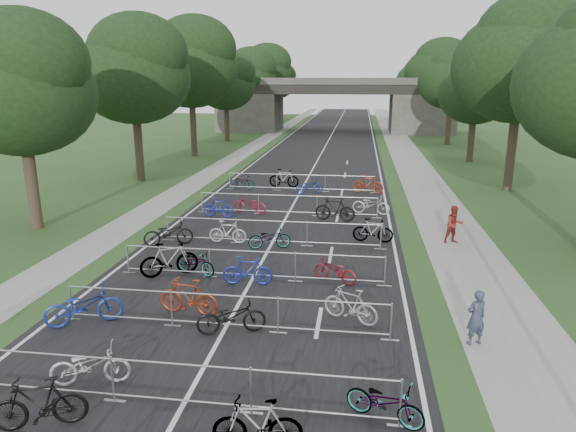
{
  "coord_description": "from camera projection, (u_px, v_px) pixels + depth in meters",
  "views": [
    {
      "loc": [
        3.6,
        -5.61,
        6.85
      ],
      "look_at": [
        0.62,
        15.72,
        1.1
      ],
      "focal_mm": 32.0,
      "sensor_mm": 36.0,
      "label": 1
    }
  ],
  "objects": [
    {
      "name": "barrier_row_2",
      "position": [
        224.0,
        312.0,
        14.36
      ],
      "size": [
        9.7,
        0.08,
        1.1
      ],
      "color": "#9FA1A6",
      "rests_on": "ground"
    },
    {
      "name": "barrier_row_1",
      "position": [
        181.0,
        385.0,
        10.92
      ],
      "size": [
        9.7,
        0.08,
        1.1
      ],
      "color": "#9FA1A6",
      "rests_on": "ground"
    },
    {
      "name": "bike_9",
      "position": [
        188.0,
        297.0,
        15.28
      ],
      "size": [
        1.96,
        0.81,
        1.15
      ],
      "primitive_type": "imported",
      "rotation": [
        0.0,
        0.0,
        4.57
      ],
      "color": "maroon",
      "rests_on": "ground"
    },
    {
      "name": "tree_left_2",
      "position": [
        191.0,
        65.0,
        45.25
      ],
      "size": [
        8.4,
        8.4,
        12.81
      ],
      "color": "#33261C",
      "rests_on": "ground"
    },
    {
      "name": "tree_left_4",
      "position": [
        249.0,
        76.0,
        68.42
      ],
      "size": [
        7.56,
        7.56,
        11.53
      ],
      "color": "#33261C",
      "rests_on": "ground"
    },
    {
      "name": "tree_right_4",
      "position": [
        438.0,
        71.0,
        64.99
      ],
      "size": [
        8.18,
        8.18,
        12.47
      ],
      "color": "#33261C",
      "rests_on": "ground"
    },
    {
      "name": "tree_right_3",
      "position": [
        453.0,
        79.0,
        53.76
      ],
      "size": [
        7.17,
        7.17,
        10.93
      ],
      "color": "#33261C",
      "rests_on": "ground"
    },
    {
      "name": "bike_26",
      "position": [
        309.0,
        186.0,
        31.46
      ],
      "size": [
        1.94,
        1.53,
        0.98
      ],
      "primitive_type": "imported",
      "rotation": [
        0.0,
        0.0,
        2.12
      ],
      "color": "navy",
      "rests_on": "ground"
    },
    {
      "name": "tree_right_6",
      "position": [
        418.0,
        79.0,
        88.21
      ],
      "size": [
        7.17,
        7.17,
        10.93
      ],
      "color": "#33261C",
      "rests_on": "ground"
    },
    {
      "name": "tree_left_3",
      "position": [
        226.0,
        83.0,
        57.15
      ],
      "size": [
        6.72,
        6.72,
        10.25
      ],
      "color": "#33261C",
      "rests_on": "ground"
    },
    {
      "name": "barrier_row_6",
      "position": [
        301.0,
        183.0,
        32.35
      ],
      "size": [
        9.7,
        0.08,
        1.1
      ],
      "color": "#9FA1A6",
      "rests_on": "ground"
    },
    {
      "name": "barrier_row_3",
      "position": [
        252.0,
        265.0,
        18.0
      ],
      "size": [
        9.7,
        0.08,
        1.1
      ],
      "color": "#9FA1A6",
      "rests_on": "ground"
    },
    {
      "name": "bike_7",
      "position": [
        385.0,
        402.0,
        10.5
      ],
      "size": [
        1.79,
        1.2,
        0.89
      ],
      "primitive_type": "imported",
      "rotation": [
        0.0,
        0.0,
        1.17
      ],
      "color": "#9FA1A6",
      "rests_on": "ground"
    },
    {
      "name": "bike_8",
      "position": [
        83.0,
        306.0,
        14.67
      ],
      "size": [
        2.25,
        1.7,
        1.13
      ],
      "primitive_type": "imported",
      "rotation": [
        0.0,
        0.0,
        2.08
      ],
      "color": "navy",
      "rests_on": "ground"
    },
    {
      "name": "bike_21",
      "position": [
        250.0,
        205.0,
        26.91
      ],
      "size": [
        1.97,
        1.07,
        0.98
      ],
      "primitive_type": "imported",
      "rotation": [
        0.0,
        0.0,
        4.48
      ],
      "color": "maroon",
      "rests_on": "ground"
    },
    {
      "name": "pedestrian_b",
      "position": [
        454.0,
        225.0,
        21.96
      ],
      "size": [
        0.95,
        0.84,
        1.63
      ],
      "primitive_type": "imported",
      "rotation": [
        0.0,
        0.0,
        0.32
      ],
      "color": "maroon",
      "rests_on": "ground"
    },
    {
      "name": "tree_left_1",
      "position": [
        134.0,
        72.0,
        33.97
      ],
      "size": [
        7.56,
        7.56,
        11.53
      ],
      "color": "#33261C",
      "rests_on": "ground"
    },
    {
      "name": "barrier_row_5",
      "position": [
        288.0,
        205.0,
        26.61
      ],
      "size": [
        9.7,
        0.08,
        1.1
      ],
      "color": "#9FA1A6",
      "rests_on": "ground"
    },
    {
      "name": "lane_markings",
      "position": [
        326.0,
        145.0,
        55.46
      ],
      "size": [
        0.12,
        140.0,
        0.0
      ],
      "primitive_type": "cube",
      "color": "silver",
      "rests_on": "ground"
    },
    {
      "name": "tree_left_5",
      "position": [
        265.0,
        71.0,
        79.7
      ],
      "size": [
        8.4,
        8.4,
        12.81
      ],
      "color": "#33261C",
      "rests_on": "ground"
    },
    {
      "name": "overpass_bridge",
      "position": [
        334.0,
        105.0,
        68.9
      ],
      "size": [
        31.0,
        8.0,
        7.05
      ],
      "color": "#44413D",
      "rests_on": "ground"
    },
    {
      "name": "bike_5",
      "position": [
        90.0,
        366.0,
        11.79
      ],
      "size": [
        1.92,
        1.11,
        0.95
      ],
      "primitive_type": "imported",
      "rotation": [
        0.0,
        0.0,
        1.85
      ],
      "color": "silver",
      "rests_on": "ground"
    },
    {
      "name": "bike_6",
      "position": [
        257.0,
        424.0,
        9.72
      ],
      "size": [
        1.78,
        0.68,
        1.04
      ],
      "primitive_type": "imported",
      "rotation": [
        0.0,
        0.0,
        4.83
      ],
      "color": "#9FA1A6",
      "rests_on": "ground"
    },
    {
      "name": "bike_12",
      "position": [
        169.0,
        259.0,
        18.31
      ],
      "size": [
        2.09,
        1.55,
        1.25
      ],
      "primitive_type": "imported",
      "rotation": [
        0.0,
        0.0,
        2.1
      ],
      "color": "#9FA1A6",
      "rests_on": "ground"
    },
    {
      "name": "bike_25",
      "position": [
        284.0,
        178.0,
        33.48
      ],
      "size": [
        2.03,
        0.76,
        1.19
      ],
      "primitive_type": "imported",
      "rotation": [
        0.0,
        0.0,
        1.47
      ],
      "color": "#9FA1A6",
      "rests_on": "ground"
    },
    {
      "name": "barrier_row_4",
      "position": [
        271.0,
        232.0,
        21.82
      ],
      "size": [
        9.7,
        0.08,
        1.1
      ],
      "color": "#9FA1A6",
      "rests_on": "ground"
    },
    {
      "name": "bike_4",
      "position": [
        39.0,
        404.0,
        10.28
      ],
      "size": [
        1.92,
        1.14,
        1.11
      ],
      "primitive_type": "imported",
      "rotation": [
        0.0,
        0.0,
        5.07
      ],
      "color": "black",
      "rests_on": "ground"
    },
    {
      "name": "sidewalk_right",
      "position": [
        401.0,
        146.0,
        54.39
      ],
      "size": [
        3.0,
        140.0,
        0.01
      ],
      "primitive_type": "cube",
      "color": "gray",
      "rests_on": "ground"
    },
    {
      "name": "bike_15",
      "position": [
        335.0,
        271.0,
        17.76
      ],
      "size": [
        1.75,
        1.28,
        0.88
      ],
      "primitive_type": "imported",
      "rotation": [
        0.0,
        0.0,
        4.24
      ],
      "color": "maroon",
      "rests_on": "ground"
    },
    {
      "name": "bike_10",
      "position": [
        231.0,
        317.0,
        14.16
      ],
      "size": [
        2.03,
        1.24,
        1.01
      ],
      "primitive_type": "imported",
      "rotation": [
        0.0,
        0.0,
        1.89
      ],
      "color": "black",
      "rests_on": "ground"
    },
    {
      "name": "tree_right_2",
      "position": [
        477.0,
        91.0,
        42.53
      ],
      "size": [
        6.16,
        6.16,
        9.39
      ],
      "color": "#33261C",
      "rests_on": "ground"
    },
    {
      "name": "bike_23",
      "position": [
        371.0,
        205.0,
        26.81
      ],
      "size": [
        2.04,
        1.01,
        1.02
      ],
      "primitive_type": "imported",
      "rotation": [
        0.0,
        0.0,
        1.4
      ],
      "color": "#ABABB3",
      "rests_on": "ground"
    },
    {
      "name": "bike_16",
      "position": [
        168.0,
        233.0,
        21.71
      ],
      "size": [
        2.17,
        1.52,
        1.08
      ],
      "primitive_type": "imported",
      "rotation": [
        0.0,
        0.0,
        2.01
      ],
      "color": "black",
      "rests_on": "ground"
    },
    {
      "name": "bike_14",
      "position": [
        248.0,
        271.0,
        17.53
      ],
      "size": [
        1.75,
        0.64,
        1.03
      ],
      "primitive_type": "imported",
      "rotation": [
        0.0,
        0.0,
        1.66
      ],
      "color": "navy",
      "rests_on": "ground"
    },
    {
      "name": "pedestrian_a",
      "position": [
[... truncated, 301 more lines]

